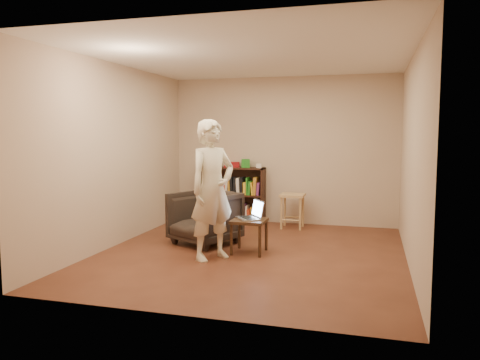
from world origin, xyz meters
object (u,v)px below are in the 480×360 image
(bookshelf, at_px, (232,198))
(person, at_px, (212,190))
(stool, at_px, (292,201))
(side_table, at_px, (249,225))
(armchair, at_px, (205,218))
(laptop, at_px, (252,214))

(bookshelf, height_order, person, person)
(person, bearing_deg, stool, 17.73)
(side_table, distance_m, person, 0.77)
(side_table, bearing_deg, stool, 80.87)
(stool, distance_m, armchair, 1.81)
(side_table, distance_m, laptop, 0.15)
(stool, bearing_deg, armchair, -125.44)
(bookshelf, height_order, side_table, bookshelf)
(armchair, xyz_separation_m, side_table, (0.76, -0.33, -0.00))
(side_table, bearing_deg, bookshelf, 112.74)
(stool, height_order, side_table, stool)
(stool, bearing_deg, laptop, -98.73)
(armchair, height_order, person, person)
(bookshelf, relative_size, armchair, 1.42)
(bookshelf, height_order, laptop, bookshelf)
(armchair, height_order, laptop, armchair)
(side_table, relative_size, laptop, 1.01)
(stool, xyz_separation_m, armchair, (-1.05, -1.47, -0.09))
(side_table, height_order, laptop, laptop)
(armchair, distance_m, side_table, 0.83)
(armchair, distance_m, laptop, 0.84)
(laptop, xyz_separation_m, person, (-0.40, -0.48, 0.38))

